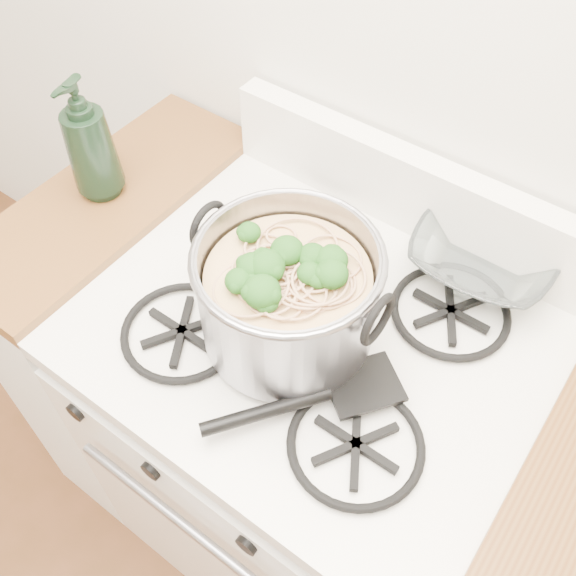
# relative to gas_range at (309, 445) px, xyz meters

# --- Properties ---
(gas_range) EXTENTS (0.76, 0.66, 0.92)m
(gas_range) POSITION_rel_gas_range_xyz_m (0.00, 0.00, 0.00)
(gas_range) COLOR white
(gas_range) RESTS_ON ground
(counter_left) EXTENTS (0.25, 0.65, 0.92)m
(counter_left) POSITION_rel_gas_range_xyz_m (-0.51, 0.00, 0.02)
(counter_left) COLOR silver
(counter_left) RESTS_ON ground
(stock_pot) EXTENTS (0.32, 0.29, 0.19)m
(stock_pot) POSITION_rel_gas_range_xyz_m (-0.03, -0.05, 0.58)
(stock_pot) COLOR gray
(stock_pot) RESTS_ON gas_range
(spatula) EXTENTS (0.42, 0.42, 0.02)m
(spatula) POSITION_rel_gas_range_xyz_m (0.13, -0.06, 0.50)
(spatula) COLOR black
(spatula) RESTS_ON gas_range
(glass_bowl) EXTENTS (0.11, 0.11, 0.02)m
(glass_bowl) POSITION_rel_gas_range_xyz_m (0.17, 0.27, 0.50)
(glass_bowl) COLOR white
(glass_bowl) RESTS_ON gas_range
(bottle) EXTENTS (0.11, 0.11, 0.25)m
(bottle) POSITION_rel_gas_range_xyz_m (-0.52, 0.01, 0.61)
(bottle) COLOR black
(bottle) RESTS_ON counter_left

